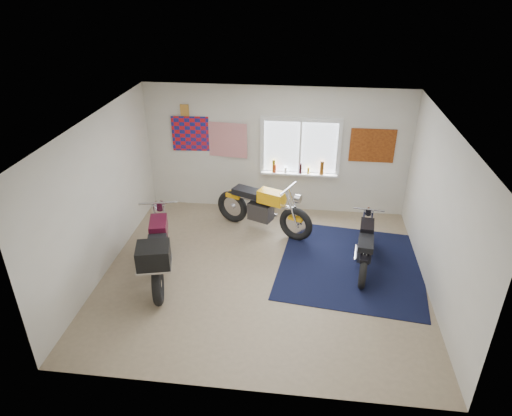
# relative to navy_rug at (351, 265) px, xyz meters

# --- Properties ---
(ground) EXTENTS (5.50, 5.50, 0.00)m
(ground) POSITION_rel_navy_rug_xyz_m (-1.55, -0.44, -0.01)
(ground) COLOR #9E896B
(ground) RESTS_ON ground
(room_shell) EXTENTS (5.50, 5.50, 5.50)m
(room_shell) POSITION_rel_navy_rug_xyz_m (-1.55, -0.44, 1.63)
(room_shell) COLOR white
(room_shell) RESTS_ON ground
(navy_rug) EXTENTS (2.78, 2.87, 0.01)m
(navy_rug) POSITION_rel_navy_rug_xyz_m (0.00, 0.00, 0.00)
(navy_rug) COLOR black
(navy_rug) RESTS_ON ground
(window_assembly) EXTENTS (1.66, 0.17, 1.26)m
(window_assembly) POSITION_rel_navy_rug_xyz_m (-1.05, 2.03, 1.36)
(window_assembly) COLOR white
(window_assembly) RESTS_ON room_shell
(oil_bottles) EXTENTS (1.09, 0.09, 0.30)m
(oil_bottles) POSITION_rel_navy_rug_xyz_m (-1.09, 1.96, 1.01)
(oil_bottles) COLOR olive
(oil_bottles) RESTS_ON window_assembly
(flag_display) EXTENTS (1.60, 0.10, 1.17)m
(flag_display) POSITION_rel_navy_rug_xyz_m (-3.45, 2.04, 2.14)
(flag_display) COLOR red
(flag_display) RESTS_ON room_shell
(triumph_poster) EXTENTS (0.90, 0.03, 0.70)m
(triumph_poster) POSITION_rel_navy_rug_xyz_m (0.40, 2.04, 1.54)
(triumph_poster) COLOR #A54C14
(triumph_poster) RESTS_ON room_shell
(yellow_triumph) EXTENTS (2.03, 1.00, 1.08)m
(yellow_triumph) POSITION_rel_navy_rug_xyz_m (-1.72, 1.06, 0.47)
(yellow_triumph) COLOR black
(yellow_triumph) RESTS_ON ground
(black_chrome_bike) EXTENTS (0.55, 1.80, 0.92)m
(black_chrome_bike) POSITION_rel_navy_rug_xyz_m (0.20, 0.02, 0.40)
(black_chrome_bike) COLOR black
(black_chrome_bike) RESTS_ON navy_rug
(maroon_tourer) EXTENTS (0.97, 2.21, 1.13)m
(maroon_tourer) POSITION_rel_navy_rug_xyz_m (-3.25, -0.82, 0.58)
(maroon_tourer) COLOR black
(maroon_tourer) RESTS_ON ground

